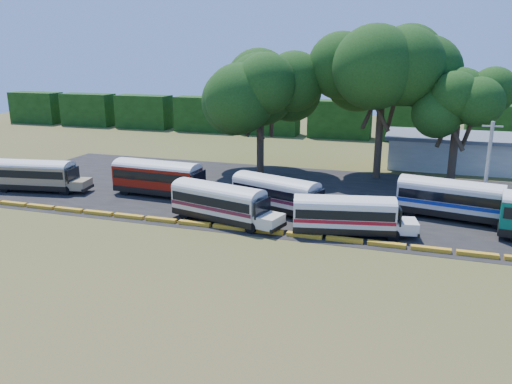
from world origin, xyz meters
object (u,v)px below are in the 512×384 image
(bus_beige, at_px, (36,173))
(tree_west, at_px, (260,90))
(bus_cream_west, at_px, (220,201))
(bus_white_red, at_px, (347,213))
(bus_red, at_px, (159,176))

(bus_beige, bearing_deg, tree_west, 26.91)
(bus_cream_west, xyz_separation_m, bus_white_red, (10.18, 0.10, -0.09))
(bus_red, relative_size, bus_white_red, 1.12)
(bus_red, xyz_separation_m, tree_west, (6.60, 11.48, 7.53))
(bus_cream_west, height_order, tree_west, tree_west)
(bus_red, bearing_deg, bus_white_red, -12.72)
(bus_beige, height_order, bus_cream_west, bus_cream_west)
(bus_cream_west, height_order, bus_white_red, bus_cream_west)
(bus_beige, relative_size, bus_cream_west, 0.99)
(bus_beige, xyz_separation_m, tree_west, (19.11, 13.70, 7.70))
(bus_red, distance_m, bus_white_red, 19.44)
(bus_red, relative_size, bus_cream_west, 1.06)
(bus_red, distance_m, bus_cream_west, 10.12)
(bus_beige, distance_m, bus_red, 12.70)
(bus_cream_west, distance_m, bus_white_red, 10.18)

